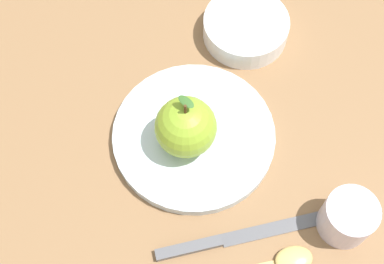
# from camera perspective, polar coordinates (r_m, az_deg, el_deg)

# --- Properties ---
(ground_plane) EXTENTS (2.40, 2.40, 0.00)m
(ground_plane) POSITION_cam_1_polar(r_m,az_deg,el_deg) (0.75, 0.08, -1.53)
(ground_plane) COLOR olive
(dinner_plate) EXTENTS (0.23, 0.23, 0.02)m
(dinner_plate) POSITION_cam_1_polar(r_m,az_deg,el_deg) (0.75, -0.00, -0.35)
(dinner_plate) COLOR silver
(dinner_plate) RESTS_ON ground_plane
(apple) EXTENTS (0.08, 0.08, 0.10)m
(apple) POSITION_cam_1_polar(r_m,az_deg,el_deg) (0.70, -0.69, 0.40)
(apple) COLOR #8CB22D
(apple) RESTS_ON dinner_plate
(side_bowl) EXTENTS (0.13, 0.13, 0.04)m
(side_bowl) POSITION_cam_1_polar(r_m,az_deg,el_deg) (0.83, 5.74, 11.09)
(side_bowl) COLOR white
(side_bowl) RESTS_ON ground_plane
(cup) EXTENTS (0.07, 0.07, 0.06)m
(cup) POSITION_cam_1_polar(r_m,az_deg,el_deg) (0.71, 16.24, -8.60)
(cup) COLOR silver
(cup) RESTS_ON ground_plane
(knife) EXTENTS (0.10, 0.23, 0.01)m
(knife) POSITION_cam_1_polar(r_m,az_deg,el_deg) (0.70, 3.91, -11.24)
(knife) COLOR #59595E
(knife) RESTS_ON ground_plane
(spoon) EXTENTS (0.08, 0.18, 0.01)m
(spoon) POSITION_cam_1_polar(r_m,az_deg,el_deg) (0.70, 9.11, -13.53)
(spoon) COLOR #D8B766
(spoon) RESTS_ON ground_plane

